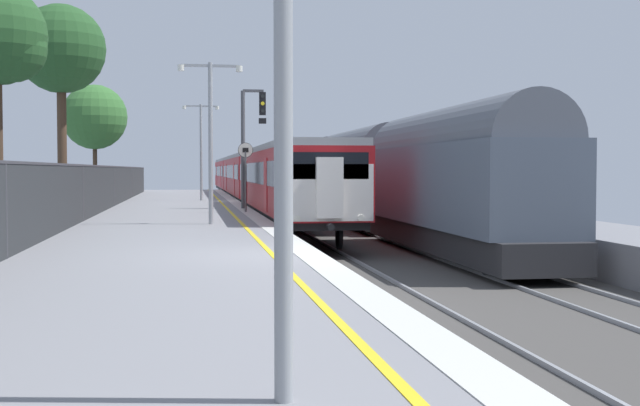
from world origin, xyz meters
TOP-DOWN VIEW (x-y plane):
  - ground at (2.64, 0.00)m, footprint 17.40×110.00m
  - commuter_train_at_platform at (2.10, 38.99)m, footprint 2.83×63.07m
  - freight_train_adjacent_track at (6.10, 22.82)m, footprint 2.60×43.22m
  - signal_gantry at (0.62, 19.87)m, footprint 1.10×0.24m
  - speed_limit_sign at (0.25, 16.82)m, footprint 0.59×0.08m
  - platform_lamp_mid at (-1.31, 9.68)m, footprint 2.00×0.20m
  - platform_lamp_far at (-1.31, 29.94)m, footprint 2.00×0.20m
  - platform_back_fence at (-5.45, 0.00)m, footprint 0.07×99.00m
  - background_tree_left at (-8.16, 12.69)m, footprint 3.32×3.32m
  - background_tree_centre at (-8.07, 39.73)m, footprint 4.24×4.24m
  - background_tree_right at (-7.44, 20.70)m, footprint 3.80×3.80m

SIDE VIEW (x-z plane):
  - ground at x=2.64m, z-range -1.21..0.00m
  - platform_back_fence at x=-5.45m, z-range 0.04..1.92m
  - commuter_train_at_platform at x=2.10m, z-range -0.64..3.17m
  - freight_train_adjacent_track at x=6.10m, z-range -0.79..3.77m
  - speed_limit_sign at x=0.25m, z-range 0.38..3.16m
  - platform_lamp_mid at x=-1.31m, z-range 0.49..5.52m
  - platform_lamp_far at x=-1.31m, z-range 0.50..5.79m
  - signal_gantry at x=0.62m, z-range 0.64..5.82m
  - background_tree_centre at x=-8.07m, z-range 1.39..8.65m
  - background_tree_left at x=-8.16m, z-range 2.12..9.96m
  - background_tree_right at x=-7.44m, z-range 2.36..11.14m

